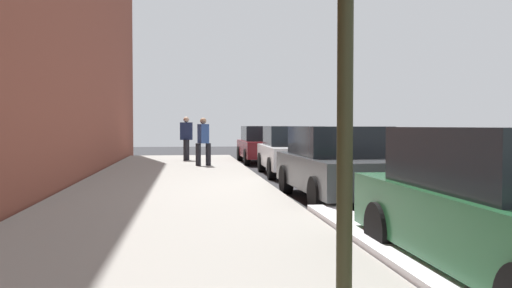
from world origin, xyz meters
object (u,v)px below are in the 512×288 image
parked_car_white (293,151)px  parked_car_charcoal (339,164)px  pedestrian_navy_coat (186,137)px  parked_car_maroon (263,144)px  pedestrian_blue_coat (203,140)px

parked_car_white → parked_car_charcoal: bearing=-1.7°
parked_car_charcoal → pedestrian_navy_coat: (-10.88, -3.13, 0.32)m
parked_car_white → parked_car_maroon: bearing=-178.4°
parked_car_maroon → pedestrian_navy_coat: (0.28, -3.14, 0.32)m
pedestrian_blue_coat → parked_car_white: bearing=50.4°
parked_car_white → pedestrian_blue_coat: 3.52m
pedestrian_navy_coat → parked_car_charcoal: bearing=16.0°
pedestrian_navy_coat → pedestrian_blue_coat: bearing=11.2°
parked_car_maroon → parked_car_white: 5.50m
pedestrian_navy_coat → pedestrian_blue_coat: (2.98, 0.59, -0.05)m
parked_car_charcoal → pedestrian_blue_coat: bearing=-162.2°
parked_car_charcoal → parked_car_white: bearing=178.3°
parked_car_charcoal → pedestrian_blue_coat: 8.30m
parked_car_maroon → pedestrian_navy_coat: size_ratio=2.47×
parked_car_maroon → parked_car_white: (5.50, 0.16, -0.00)m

